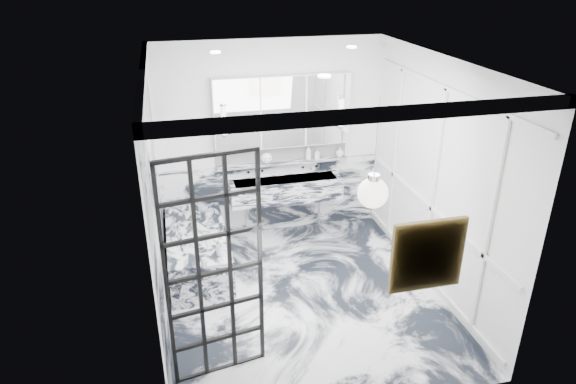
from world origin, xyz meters
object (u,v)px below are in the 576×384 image
object	(u,v)px
crittall_door	(215,273)
trough_sink	(285,189)
bathtub	(198,251)
mirror_cabinet	(282,112)

from	to	relation	value
crittall_door	trough_sink	size ratio (longest dim) A/B	1.41
trough_sink	bathtub	distance (m)	1.55
crittall_door	bathtub	world-z (taller)	crittall_door
crittall_door	bathtub	size ratio (longest dim) A/B	1.37
crittall_door	mirror_cabinet	size ratio (longest dim) A/B	1.19
trough_sink	mirror_cabinet	distance (m)	1.10
trough_sink	mirror_cabinet	size ratio (longest dim) A/B	0.84
mirror_cabinet	bathtub	bearing A→B (deg)	-147.94
crittall_door	trough_sink	world-z (taller)	crittall_door
crittall_door	trough_sink	distance (m)	2.85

